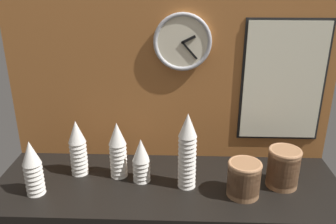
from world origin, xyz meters
TOP-DOWN VIEW (x-y plane):
  - ground_plane at (0.00, 0.00)cm, footprint 160.00×56.00cm
  - wall_tiled_back at (0.00, 26.50)cm, footprint 160.00×3.00cm
  - cup_stack_center_right at (8.70, -3.07)cm, footprint 8.20×8.20cm
  - cup_stack_far_left at (-57.87, -11.22)cm, footprint 8.20×8.20cm
  - cup_stack_center at (-12.28, 0.79)cm, footprint 8.20×8.20cm
  - cup_stack_center_left at (-23.57, 4.56)cm, footprint 8.20×8.20cm
  - cup_stack_left at (-42.87, 6.03)cm, footprint 8.20×8.20cm
  - bowl_stack_far_right at (52.09, -0.95)cm, footprint 14.63×14.63cm
  - bowl_stack_right at (33.26, -9.12)cm, footprint 14.63×14.63cm
  - wall_clock at (5.97, 23.46)cm, footprint 27.31×2.70cm
  - menu_board at (54.82, 24.35)cm, footprint 40.39×1.32cm

SIDE VIEW (x-z plane):
  - ground_plane at x=0.00cm, z-range -4.00..0.00cm
  - bowl_stack_right at x=33.26cm, z-range 0.37..16.36cm
  - bowl_stack_far_right at x=52.09cm, z-range 0.37..18.64cm
  - cup_stack_center at x=-12.28cm, z-range 0.00..21.23cm
  - cup_stack_far_left at x=-57.87cm, z-range 0.00..25.39cm
  - cup_stack_center_left at x=-23.57cm, z-range 0.00..27.46cm
  - cup_stack_left at x=-42.87cm, z-range 0.00..27.46cm
  - cup_stack_center_right at x=8.70cm, z-range 0.00..35.77cm
  - menu_board at x=54.82cm, z-range 11.38..71.82cm
  - wall_tiled_back at x=0.00cm, z-range 0.00..105.00cm
  - wall_clock at x=5.97cm, z-range 47.03..74.34cm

